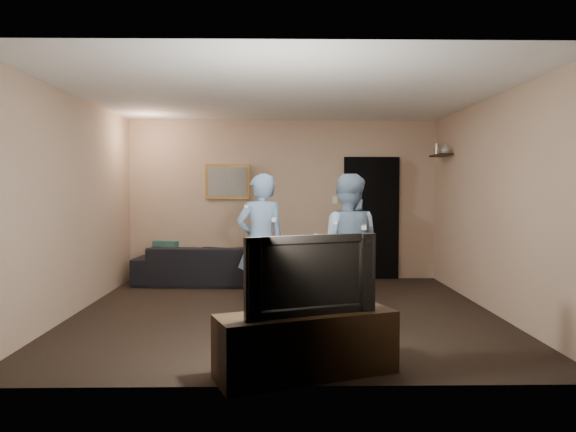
{
  "coord_description": "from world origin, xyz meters",
  "views": [
    {
      "loc": [
        -0.08,
        -6.68,
        1.52
      ],
      "look_at": [
        0.04,
        0.3,
        1.15
      ],
      "focal_mm": 35.0,
      "sensor_mm": 36.0,
      "label": 1
    }
  ],
  "objects_px": {
    "tv_console": "(306,345)",
    "television": "(306,274)",
    "wii_player_left": "(261,242)",
    "sofa": "(204,265)",
    "wii_player_right": "(347,246)"
  },
  "relations": [
    {
      "from": "wii_player_left",
      "to": "sofa",
      "type": "bearing_deg",
      "value": 116.99
    },
    {
      "from": "television",
      "to": "wii_player_right",
      "type": "distance_m",
      "value": 2.09
    },
    {
      "from": "wii_player_left",
      "to": "wii_player_right",
      "type": "relative_size",
      "value": 1.01
    },
    {
      "from": "tv_console",
      "to": "television",
      "type": "distance_m",
      "value": 0.57
    },
    {
      "from": "sofa",
      "to": "tv_console",
      "type": "xyz_separation_m",
      "value": [
        1.38,
        -4.24,
        -0.05
      ]
    },
    {
      "from": "television",
      "to": "wii_player_left",
      "type": "height_order",
      "value": "wii_player_left"
    },
    {
      "from": "wii_player_left",
      "to": "tv_console",
      "type": "bearing_deg",
      "value": -79.62
    },
    {
      "from": "television",
      "to": "sofa",
      "type": "bearing_deg",
      "value": 87.39
    },
    {
      "from": "wii_player_left",
      "to": "wii_player_right",
      "type": "height_order",
      "value": "wii_player_left"
    },
    {
      "from": "sofa",
      "to": "tv_console",
      "type": "distance_m",
      "value": 4.46
    },
    {
      "from": "sofa",
      "to": "wii_player_left",
      "type": "distance_m",
      "value": 2.14
    },
    {
      "from": "sofa",
      "to": "wii_player_right",
      "type": "bearing_deg",
      "value": 135.91
    },
    {
      "from": "tv_console",
      "to": "television",
      "type": "relative_size",
      "value": 1.32
    },
    {
      "from": "sofa",
      "to": "television",
      "type": "bearing_deg",
      "value": 112.7
    },
    {
      "from": "television",
      "to": "wii_player_left",
      "type": "distance_m",
      "value": 2.43
    }
  ]
}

